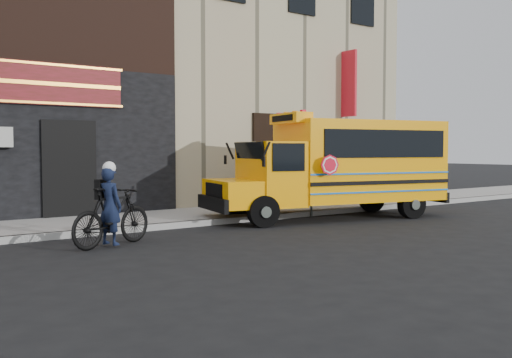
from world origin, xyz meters
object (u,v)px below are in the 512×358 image
object	(u,v)px
school_bus	(340,165)
bicycle	(112,217)
sign_pole	(312,161)
cyclist	(110,208)

from	to	relation	value
school_bus	bicycle	distance (m)	7.16
sign_pole	bicycle	world-z (taller)	sign_pole
sign_pole	cyclist	world-z (taller)	sign_pole
cyclist	school_bus	bearing A→B (deg)	-108.86
school_bus	cyclist	xyz separation A→B (m)	(-7.14, -0.86, -0.74)
sign_pole	cyclist	xyz separation A→B (m)	(-6.66, -1.52, -0.83)
bicycle	cyclist	size ratio (longest dim) A/B	1.28
school_bus	bicycle	size ratio (longest dim) A/B	3.62
school_bus	sign_pole	size ratio (longest dim) A/B	2.49
cyclist	sign_pole	bearing A→B (deg)	-102.90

